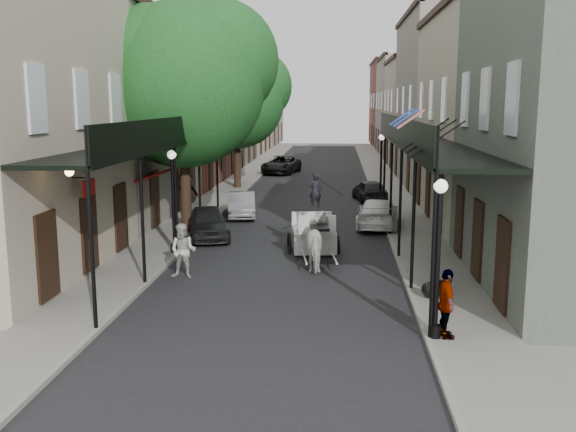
% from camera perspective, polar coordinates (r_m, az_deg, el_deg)
% --- Properties ---
extents(ground, '(140.00, 140.00, 0.00)m').
position_cam_1_polar(ground, '(17.42, -1.72, -8.38)').
color(ground, gray).
rests_on(ground, ground).
extents(road, '(8.00, 90.00, 0.01)m').
position_cam_1_polar(road, '(36.88, 1.62, 1.52)').
color(road, black).
rests_on(road, ground).
extents(sidewalk_left, '(2.20, 90.00, 0.12)m').
position_cam_1_polar(sidewalk_left, '(37.45, -6.05, 1.68)').
color(sidewalk_left, gray).
rests_on(sidewalk_left, ground).
extents(sidewalk_right, '(2.20, 90.00, 0.12)m').
position_cam_1_polar(sidewalk_right, '(36.97, 9.38, 1.49)').
color(sidewalk_right, gray).
rests_on(sidewalk_right, ground).
extents(building_row_left, '(5.00, 80.00, 10.50)m').
position_cam_1_polar(building_row_left, '(47.57, -8.28, 9.70)').
color(building_row_left, '#AB9D88').
rests_on(building_row_left, ground).
extents(building_row_right, '(5.00, 80.00, 10.50)m').
position_cam_1_polar(building_row_right, '(46.91, 12.98, 9.54)').
color(building_row_right, gray).
rests_on(building_row_right, ground).
extents(gallery_left, '(2.20, 18.05, 4.88)m').
position_cam_1_polar(gallery_left, '(24.35, -11.32, 6.46)').
color(gallery_left, black).
rests_on(gallery_left, sidewalk_left).
extents(gallery_right, '(2.20, 18.05, 4.88)m').
position_cam_1_polar(gallery_right, '(23.63, 11.79, 6.34)').
color(gallery_right, black).
rests_on(gallery_right, sidewalk_right).
extents(tree_near, '(7.31, 6.80, 9.63)m').
position_cam_1_polar(tree_near, '(27.28, -8.43, 12.04)').
color(tree_near, '#382619').
rests_on(tree_near, sidewalk_left).
extents(tree_far, '(6.45, 6.00, 8.61)m').
position_cam_1_polar(tree_far, '(41.04, -4.08, 10.54)').
color(tree_far, '#382619').
rests_on(tree_far, sidewalk_left).
extents(lamppost_right_near, '(0.32, 0.32, 3.71)m').
position_cam_1_polar(lamppost_right_near, '(15.01, 13.17, -3.55)').
color(lamppost_right_near, black).
rests_on(lamppost_right_near, sidewalk_right).
extents(lamppost_left, '(0.32, 0.32, 3.71)m').
position_cam_1_polar(lamppost_left, '(23.44, -10.17, 1.44)').
color(lamppost_left, black).
rests_on(lamppost_left, sidewalk_left).
extents(lamppost_right_far, '(0.32, 0.32, 3.71)m').
position_cam_1_polar(lamppost_right_far, '(34.67, 8.27, 4.27)').
color(lamppost_right_far, black).
rests_on(lamppost_right_far, sidewalk_right).
extents(horse, '(1.23, 2.25, 1.81)m').
position_cam_1_polar(horse, '(21.50, 2.83, -2.30)').
color(horse, silver).
rests_on(horse, ground).
extents(carriage, '(2.06, 2.83, 3.03)m').
position_cam_1_polar(carriage, '(24.20, 2.22, -0.24)').
color(carriage, black).
rests_on(carriage, ground).
extents(pedestrian_walking, '(0.92, 0.76, 1.76)m').
position_cam_1_polar(pedestrian_walking, '(20.55, -9.30, -3.09)').
color(pedestrian_walking, '#BAB9AF').
rests_on(pedestrian_walking, ground).
extents(pedestrian_sidewalk_left, '(1.44, 1.10, 1.98)m').
position_cam_1_polar(pedestrian_sidewalk_left, '(32.58, -9.08, 2.21)').
color(pedestrian_sidewalk_left, gray).
rests_on(pedestrian_sidewalk_left, sidewalk_left).
extents(pedestrian_sidewalk_right, '(0.50, 1.00, 1.64)m').
position_cam_1_polar(pedestrian_sidewalk_right, '(15.34, 13.91, -7.58)').
color(pedestrian_sidewalk_right, gray).
rests_on(pedestrian_sidewalk_right, sidewalk_right).
extents(car_left_near, '(2.54, 4.15, 1.32)m').
position_cam_1_polar(car_left_near, '(26.41, -7.10, -0.57)').
color(car_left_near, black).
rests_on(car_left_near, ground).
extents(car_left_mid, '(1.78, 3.74, 1.18)m').
position_cam_1_polar(car_left_mid, '(31.16, -4.13, 0.99)').
color(car_left_mid, gray).
rests_on(car_left_mid, ground).
extents(car_left_far, '(3.07, 5.25, 1.37)m').
position_cam_1_polar(car_left_far, '(50.02, -0.61, 4.58)').
color(car_left_far, black).
rests_on(car_left_far, ground).
extents(car_right_near, '(2.18, 4.51, 1.27)m').
position_cam_1_polar(car_right_near, '(28.80, 7.98, 0.25)').
color(car_right_near, white).
rests_on(car_right_near, ground).
extents(car_right_far, '(2.09, 3.83, 1.24)m').
position_cam_1_polar(car_right_far, '(36.29, 7.27, 2.28)').
color(car_right_far, black).
rests_on(car_right_far, ground).
extents(trash_bags, '(0.81, 0.96, 0.47)m').
position_cam_1_polar(trash_bags, '(18.65, 12.88, -6.30)').
color(trash_bags, black).
rests_on(trash_bags, sidewalk_right).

